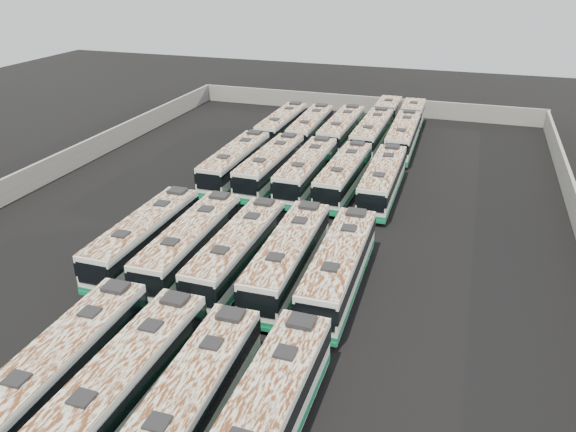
{
  "coord_description": "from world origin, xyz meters",
  "views": [
    {
      "loc": [
        13.57,
        -35.89,
        18.95
      ],
      "look_at": [
        1.91,
        -0.65,
        1.6
      ],
      "focal_mm": 35.0,
      "sensor_mm": 36.0,
      "label": 1
    }
  ],
  "objects_px": {
    "bus_midback_left": "(270,166)",
    "bus_back_right": "(378,126)",
    "bus_midback_center": "(307,171)",
    "bus_front_left": "(62,367)",
    "bus_midfront_far_left": "(145,237)",
    "bus_back_left": "(311,129)",
    "bus_front_center": "(123,384)",
    "bus_midfront_right": "(288,258)",
    "bus_midfront_far_right": "(339,267)",
    "bus_back_far_left": "(282,126)",
    "bus_front_right": "(190,405)",
    "bus_midfront_center": "(238,252)",
    "bus_midback_right": "(344,175)",
    "bus_back_center": "(342,131)",
    "bus_midback_far_left": "(236,163)",
    "bus_midback_far_right": "(383,180)",
    "bus_front_far_right": "(265,419)",
    "bus_back_far_right": "(406,129)",
    "bus_midfront_left": "(191,244)"
  },
  "relations": [
    {
      "from": "bus_back_left",
      "to": "bus_midfront_far_right",
      "type": "bearing_deg",
      "value": -71.72
    },
    {
      "from": "bus_midback_center",
      "to": "bus_back_center",
      "type": "xyz_separation_m",
      "value": [
        0.05,
        13.04,
        0.01
      ]
    },
    {
      "from": "bus_front_left",
      "to": "bus_back_center",
      "type": "relative_size",
      "value": 0.98
    },
    {
      "from": "bus_midback_center",
      "to": "bus_back_right",
      "type": "height_order",
      "value": "bus_back_right"
    },
    {
      "from": "bus_midfront_center",
      "to": "bus_midback_center",
      "type": "bearing_deg",
      "value": 90.41
    },
    {
      "from": "bus_midfront_right",
      "to": "bus_back_far_right",
      "type": "relative_size",
      "value": 0.66
    },
    {
      "from": "bus_midfront_far_right",
      "to": "bus_back_far_left",
      "type": "bearing_deg",
      "value": 114.08
    },
    {
      "from": "bus_front_left",
      "to": "bus_front_far_right",
      "type": "distance_m",
      "value": 10.05
    },
    {
      "from": "bus_midback_left",
      "to": "bus_back_right",
      "type": "distance_m",
      "value": 17.45
    },
    {
      "from": "bus_midfront_center",
      "to": "bus_midback_center",
      "type": "relative_size",
      "value": 0.99
    },
    {
      "from": "bus_front_far_right",
      "to": "bus_back_far_right",
      "type": "xyz_separation_m",
      "value": [
        -0.09,
        44.54,
        -0.04
      ]
    },
    {
      "from": "bus_back_left",
      "to": "bus_midfront_center",
      "type": "bearing_deg",
      "value": -84.41
    },
    {
      "from": "bus_front_left",
      "to": "bus_midback_center",
      "type": "height_order",
      "value": "bus_midback_center"
    },
    {
      "from": "bus_midfront_right",
      "to": "bus_back_far_left",
      "type": "bearing_deg",
      "value": 108.31
    },
    {
      "from": "bus_front_right",
      "to": "bus_back_right",
      "type": "height_order",
      "value": "bus_back_right"
    },
    {
      "from": "bus_midback_center",
      "to": "bus_back_far_right",
      "type": "bearing_deg",
      "value": 68.09
    },
    {
      "from": "bus_midfront_far_right",
      "to": "bus_back_right",
      "type": "relative_size",
      "value": 0.65
    },
    {
      "from": "bus_midback_far_right",
      "to": "bus_back_right",
      "type": "xyz_separation_m",
      "value": [
        -3.3,
        16.19,
        0.03
      ]
    },
    {
      "from": "bus_midback_right",
      "to": "bus_midback_far_right",
      "type": "bearing_deg",
      "value": -0.61
    },
    {
      "from": "bus_midback_right",
      "to": "bus_back_far_left",
      "type": "xyz_separation_m",
      "value": [
        -10.04,
        12.93,
        -0.0
      ]
    },
    {
      "from": "bus_front_right",
      "to": "bus_midfront_right",
      "type": "height_order",
      "value": "bus_midfront_right"
    },
    {
      "from": "bus_midfront_left",
      "to": "bus_midfront_right",
      "type": "relative_size",
      "value": 0.99
    },
    {
      "from": "bus_midfront_center",
      "to": "bus_midback_center",
      "type": "xyz_separation_m",
      "value": [
        -0.02,
        15.55,
        0.02
      ]
    },
    {
      "from": "bus_front_right",
      "to": "bus_back_center",
      "type": "xyz_separation_m",
      "value": [
        -3.29,
        41.66,
        0.06
      ]
    },
    {
      "from": "bus_front_center",
      "to": "bus_front_right",
      "type": "distance_m",
      "value": 3.35
    },
    {
      "from": "bus_midback_far_right",
      "to": "bus_midback_far_left",
      "type": "bearing_deg",
      "value": 179.26
    },
    {
      "from": "bus_midfront_far_left",
      "to": "bus_midfront_right",
      "type": "relative_size",
      "value": 0.97
    },
    {
      "from": "bus_midfront_right",
      "to": "bus_midback_left",
      "type": "distance_m",
      "value": 16.83
    },
    {
      "from": "bus_midfront_right",
      "to": "bus_midfront_far_right",
      "type": "bearing_deg",
      "value": -3.29
    },
    {
      "from": "bus_midfront_far_right",
      "to": "bus_midback_far_left",
      "type": "height_order",
      "value": "bus_midfront_far_right"
    },
    {
      "from": "bus_front_left",
      "to": "bus_midback_right",
      "type": "xyz_separation_m",
      "value": [
        6.71,
        28.38,
        -0.01
      ]
    },
    {
      "from": "bus_midfront_far_right",
      "to": "bus_back_far_right",
      "type": "relative_size",
      "value": 0.66
    },
    {
      "from": "bus_midback_far_right",
      "to": "bus_back_left",
      "type": "bearing_deg",
      "value": 127.4
    },
    {
      "from": "bus_back_center",
      "to": "bus_front_center",
      "type": "bearing_deg",
      "value": -89.51
    },
    {
      "from": "bus_front_far_right",
      "to": "bus_back_far_right",
      "type": "bearing_deg",
      "value": 90.58
    },
    {
      "from": "bus_midfront_right",
      "to": "bus_midback_right",
      "type": "distance_m",
      "value": 15.4
    },
    {
      "from": "bus_front_center",
      "to": "bus_midfront_right",
      "type": "distance_m",
      "value": 13.49
    },
    {
      "from": "bus_midfront_right",
      "to": "bus_back_center",
      "type": "xyz_separation_m",
      "value": [
        -3.32,
        28.42,
        0.0
      ]
    },
    {
      "from": "bus_front_left",
      "to": "bus_back_far_left",
      "type": "bearing_deg",
      "value": 93.59
    },
    {
      "from": "bus_midfront_left",
      "to": "bus_midfront_right",
      "type": "height_order",
      "value": "bus_midfront_right"
    },
    {
      "from": "bus_front_left",
      "to": "bus_midfront_far_left",
      "type": "bearing_deg",
      "value": 103.87
    },
    {
      "from": "bus_front_left",
      "to": "bus_front_far_right",
      "type": "xyz_separation_m",
      "value": [
        10.05,
        -0.05,
        0.04
      ]
    },
    {
      "from": "bus_midback_left",
      "to": "bus_midback_center",
      "type": "height_order",
      "value": "bus_midback_center"
    },
    {
      "from": "bus_midfront_right",
      "to": "bus_midback_far_right",
      "type": "height_order",
      "value": "bus_midfront_right"
    },
    {
      "from": "bus_midback_left",
      "to": "bus_front_center",
      "type": "bearing_deg",
      "value": -81.94
    },
    {
      "from": "bus_midfront_far_left",
      "to": "bus_midback_right",
      "type": "xyz_separation_m",
      "value": [
        10.11,
        15.6,
        -0.02
      ]
    },
    {
      "from": "bus_back_right",
      "to": "bus_back_left",
      "type": "bearing_deg",
      "value": -154.3
    },
    {
      "from": "bus_midfront_far_left",
      "to": "bus_midfront_center",
      "type": "relative_size",
      "value": 0.99
    },
    {
      "from": "bus_back_center",
      "to": "bus_front_left",
      "type": "bearing_deg",
      "value": -94.15
    },
    {
      "from": "bus_midback_center",
      "to": "bus_back_left",
      "type": "bearing_deg",
      "value": 105.05
    }
  ]
}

